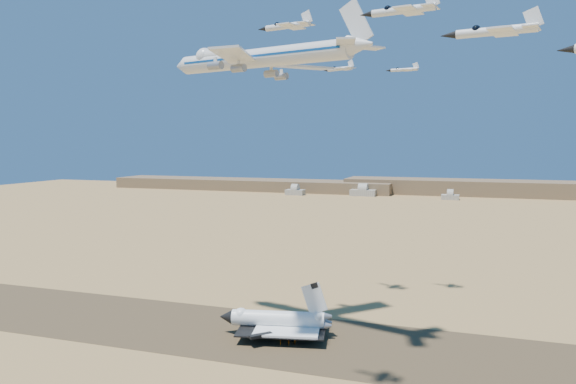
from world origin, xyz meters
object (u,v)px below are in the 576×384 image
(crew_a, at_px, (281,343))
(chase_jet_a, at_px, (287,26))
(chase_jet_e, at_px, (340,69))
(chase_jet_f, at_px, (403,70))
(chase_jet_b, at_px, (402,10))
(crew_b, at_px, (295,341))
(shuttle, at_px, (277,321))
(carrier_747, at_px, (255,58))
(chase_jet_c, at_px, (494,31))
(crew_c, at_px, (289,343))

(crew_a, bearing_deg, chase_jet_a, -177.94)
(chase_jet_e, height_order, chase_jet_f, chase_jet_e)
(chase_jet_b, bearing_deg, crew_b, 135.96)
(crew_b, distance_m, chase_jet_b, 113.12)
(shuttle, xyz_separation_m, crew_a, (4.34, -8.63, -4.04))
(crew_b, height_order, chase_jet_b, chase_jet_b)
(carrier_747, bearing_deg, crew_a, -16.87)
(shuttle, relative_size, carrier_747, 0.49)
(crew_b, height_order, chase_jet_c, chase_jet_c)
(shuttle, distance_m, chase_jet_e, 102.38)
(carrier_747, relative_size, crew_a, 41.22)
(shuttle, height_order, carrier_747, carrier_747)
(carrier_747, relative_size, chase_jet_a, 5.32)
(crew_a, xyz_separation_m, chase_jet_b, (43.94, -54.99, 88.61))
(crew_c, bearing_deg, chase_jet_a, 127.52)
(crew_a, xyz_separation_m, chase_jet_c, (60.13, -68.38, 81.37))
(chase_jet_b, xyz_separation_m, chase_jet_f, (-15.76, 123.10, 4.16))
(crew_a, height_order, chase_jet_a, chase_jet_a)
(shuttle, bearing_deg, chase_jet_a, -79.25)
(chase_jet_a, bearing_deg, chase_jet_e, 109.41)
(crew_b, bearing_deg, crew_a, 92.30)
(chase_jet_f, bearing_deg, crew_c, -104.04)
(shuttle, bearing_deg, chase_jet_c, -62.00)
(chase_jet_a, xyz_separation_m, chase_jet_c, (44.44, -29.09, -9.16))
(carrier_747, relative_size, crew_c, 42.26)
(crew_c, height_order, chase_jet_c, chase_jet_c)
(crew_b, height_order, chase_jet_e, chase_jet_e)
(chase_jet_f, bearing_deg, chase_jet_e, -151.48)
(chase_jet_c, distance_m, chase_jet_e, 139.23)
(crew_b, xyz_separation_m, crew_c, (-1.53, -2.00, 0.01))
(carrier_747, bearing_deg, chase_jet_c, -31.11)
(shuttle, bearing_deg, chase_jet_e, 68.37)
(carrier_747, xyz_separation_m, chase_jet_e, (15.59, 51.38, 2.20))
(carrier_747, distance_m, crew_c, 92.08)
(crew_a, height_order, crew_c, crew_a)
(carrier_747, distance_m, chase_jet_f, 72.65)
(crew_b, height_order, crew_c, crew_c)
(crew_c, bearing_deg, carrier_747, -5.37)
(chase_jet_a, distance_m, chase_jet_f, 108.15)
(chase_jet_b, height_order, chase_jet_e, chase_jet_e)
(crew_a, relative_size, chase_jet_a, 0.13)
(shuttle, relative_size, chase_jet_c, 2.47)
(crew_b, bearing_deg, chase_jet_e, -33.34)
(crew_b, bearing_deg, shuttle, 22.13)
(carrier_747, bearing_deg, chase_jet_f, 72.46)
(crew_b, xyz_separation_m, chase_jet_e, (0.20, 55.75, 93.02))
(crew_a, relative_size, chase_jet_c, 0.12)
(shuttle, height_order, crew_c, shuttle)
(chase_jet_b, xyz_separation_m, chase_jet_c, (16.20, -13.39, -7.24))
(crew_b, bearing_deg, chase_jet_c, -174.90)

